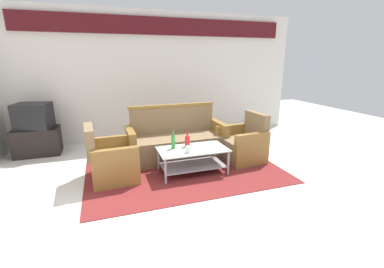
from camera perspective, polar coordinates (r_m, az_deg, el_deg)
ground_plane at (r=3.74m, az=4.67°, el=-12.75°), size 14.00×14.00×0.00m
wall_back at (r=6.21m, az=-6.53°, el=12.88°), size 6.52×0.19×2.80m
rug at (r=4.44m, az=-1.58°, el=-7.80°), size 3.13×2.06×0.01m
couch at (r=4.92m, az=-3.33°, el=-1.59°), size 1.81×0.77×0.96m
armchair_left at (r=4.22m, az=-17.02°, el=-5.68°), size 0.74×0.80×0.85m
armchair_right at (r=4.89m, az=10.90°, el=-2.28°), size 0.75×0.81×0.85m
coffee_table at (r=4.26m, az=0.15°, el=-4.97°), size 1.10×0.60×0.40m
bottle_red at (r=4.30m, az=-1.01°, el=-1.54°), size 0.08×0.08×0.24m
bottle_green at (r=4.21m, az=-4.06°, el=-1.63°), size 0.06×0.06×0.30m
cup at (r=4.04m, az=-0.80°, el=-3.35°), size 0.08×0.08×0.10m
tv_stand at (r=5.89m, az=-30.38°, el=-1.40°), size 0.80×0.50×0.52m
television at (r=5.78m, az=-31.06°, el=3.34°), size 0.68×0.56×0.48m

